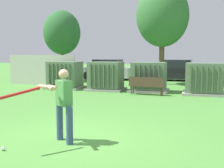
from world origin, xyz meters
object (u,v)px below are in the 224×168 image
(transformer_west, at_px, (65,76))
(parked_car_right_of_center, at_px, (176,71))
(parked_car_leftmost, at_px, (48,69))
(parked_car_left_of_center, at_px, (107,70))
(transformer_mid_west, at_px, (106,77))
(batter, at_px, (62,102))
(transformer_east, at_px, (204,79))
(sports_ball, at_px, (3,149))
(park_bench, at_px, (146,84))
(transformer_mid_east, at_px, (149,77))

(transformer_west, bearing_deg, parked_car_right_of_center, 50.06)
(parked_car_leftmost, xyz_separation_m, parked_car_left_of_center, (5.52, -0.24, 0.00))
(parked_car_right_of_center, bearing_deg, transformer_mid_west, -115.25)
(parked_car_right_of_center, bearing_deg, batter, -94.81)
(batter, height_order, parked_car_right_of_center, batter)
(transformer_east, bearing_deg, parked_car_right_of_center, 104.84)
(sports_ball, bearing_deg, transformer_west, 108.99)
(transformer_mid_west, relative_size, parked_car_left_of_center, 0.49)
(parked_car_leftmost, distance_m, parked_car_right_of_center, 11.02)
(transformer_mid_west, relative_size, park_bench, 1.15)
(transformer_east, relative_size, park_bench, 1.15)
(transformer_west, bearing_deg, parked_car_leftmost, 126.08)
(sports_ball, relative_size, parked_car_left_of_center, 0.02)
(transformer_mid_west, bearing_deg, transformer_mid_east, 3.11)
(transformer_east, relative_size, parked_car_right_of_center, 0.49)
(parked_car_leftmost, bearing_deg, parked_car_left_of_center, -2.46)
(transformer_west, bearing_deg, parked_car_left_of_center, 86.04)
(transformer_mid_west, distance_m, park_bench, 2.81)
(sports_ball, bearing_deg, batter, 43.11)
(batter, bearing_deg, park_bench, 86.13)
(park_bench, bearing_deg, transformer_west, 166.60)
(transformer_west, bearing_deg, sports_ball, -71.01)
(transformer_mid_east, bearing_deg, parked_car_right_of_center, 82.51)
(parked_car_leftmost, bearing_deg, batter, -59.68)
(transformer_west, bearing_deg, transformer_mid_east, 1.05)
(batter, distance_m, parked_car_leftmost, 19.06)
(park_bench, bearing_deg, parked_car_left_of_center, 120.48)
(transformer_west, relative_size, transformer_east, 1.00)
(transformer_west, xyz_separation_m, transformer_east, (7.92, -0.24, 0.00))
(parked_car_left_of_center, distance_m, parked_car_right_of_center, 5.52)
(transformer_mid_west, relative_size, transformer_east, 1.00)
(park_bench, bearing_deg, parked_car_leftmost, 141.29)
(transformer_west, height_order, parked_car_right_of_center, same)
(transformer_west, xyz_separation_m, batter, (4.57, -9.52, 0.19))
(sports_ball, height_order, parked_car_right_of_center, parked_car_right_of_center)
(transformer_west, distance_m, transformer_mid_east, 5.04)
(transformer_mid_west, xyz_separation_m, parked_car_leftmost, (-7.64, 6.98, -0.04))
(sports_ball, height_order, parked_car_left_of_center, parked_car_left_of_center)
(park_bench, height_order, parked_car_leftmost, parked_car_leftmost)
(transformer_west, relative_size, sports_ball, 23.33)
(transformer_mid_west, distance_m, parked_car_right_of_center, 7.92)
(transformer_mid_west, distance_m, batter, 9.68)
(parked_car_left_of_center, bearing_deg, park_bench, -59.52)
(transformer_mid_west, distance_m, transformer_mid_east, 2.46)
(park_bench, height_order, parked_car_right_of_center, parked_car_right_of_center)
(parked_car_left_of_center, bearing_deg, transformer_east, -42.98)
(parked_car_leftmost, relative_size, parked_car_right_of_center, 1.03)
(transformer_east, xyz_separation_m, parked_car_leftmost, (-12.97, 7.18, -0.04))
(sports_ball, distance_m, parked_car_right_of_center, 17.73)
(transformer_mid_west, height_order, parked_car_right_of_center, same)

